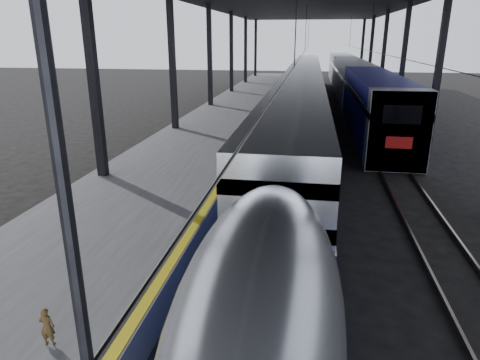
# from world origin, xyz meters

# --- Properties ---
(ground) EXTENTS (160.00, 160.00, 0.00)m
(ground) POSITION_xyz_m (0.00, 0.00, 0.00)
(ground) COLOR black
(ground) RESTS_ON ground
(platform) EXTENTS (6.00, 80.00, 1.00)m
(platform) POSITION_xyz_m (-3.50, 20.00, 0.50)
(platform) COLOR #4C4C4F
(platform) RESTS_ON ground
(yellow_strip) EXTENTS (0.30, 80.00, 0.01)m
(yellow_strip) POSITION_xyz_m (-0.70, 20.00, 1.00)
(yellow_strip) COLOR gold
(yellow_strip) RESTS_ON platform
(rails) EXTENTS (6.52, 80.00, 0.16)m
(rails) POSITION_xyz_m (4.50, 20.00, 0.08)
(rails) COLOR slate
(rails) RESTS_ON ground
(tgv_train) EXTENTS (2.83, 65.20, 4.05)m
(tgv_train) POSITION_xyz_m (2.00, 22.49, 1.89)
(tgv_train) COLOR silver
(tgv_train) RESTS_ON ground
(second_train) EXTENTS (2.99, 56.05, 4.12)m
(second_train) POSITION_xyz_m (7.00, 37.63, 2.09)
(second_train) COLOR navy
(second_train) RESTS_ON ground
(child) EXTENTS (0.31, 0.22, 0.78)m
(child) POSITION_xyz_m (-1.97, -4.99, 1.39)
(child) COLOR #483418
(child) RESTS_ON platform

